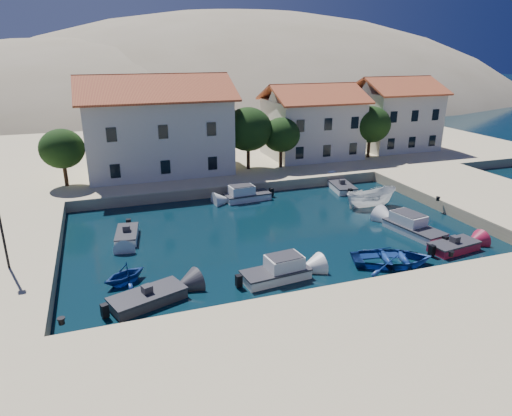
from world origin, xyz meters
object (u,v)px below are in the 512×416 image
(building_mid, at_px, (312,120))
(rowboat_south, at_px, (391,264))
(building_left, at_px, (156,123))
(building_right, at_px, (395,112))
(cabin_cruiser_south, at_px, (276,272))
(cabin_cruiser_east, at_px, (414,228))
(boat_east, at_px, (370,207))

(building_mid, distance_m, rowboat_south, 27.58)
(building_left, height_order, building_mid, building_left)
(building_right, bearing_deg, rowboat_south, -124.62)
(cabin_cruiser_south, bearing_deg, building_mid, 54.42)
(building_left, relative_size, cabin_cruiser_south, 3.45)
(cabin_cruiser_east, bearing_deg, building_right, -41.40)
(building_left, distance_m, cabin_cruiser_east, 27.16)
(building_right, relative_size, boat_east, 1.99)
(building_left, distance_m, cabin_cruiser_south, 25.51)
(building_right, relative_size, rowboat_south, 1.84)
(building_right, height_order, rowboat_south, building_right)
(building_left, relative_size, building_mid, 1.40)
(building_left, bearing_deg, building_mid, 3.18)
(cabin_cruiser_east, bearing_deg, boat_east, -13.27)
(cabin_cruiser_east, bearing_deg, building_mid, -15.80)
(cabin_cruiser_east, bearing_deg, cabin_cruiser_south, 94.61)
(building_right, bearing_deg, cabin_cruiser_east, -121.26)
(building_mid, bearing_deg, building_left, -176.82)
(cabin_cruiser_south, relative_size, rowboat_south, 0.83)
(boat_east, bearing_deg, cabin_cruiser_east, 177.85)
(cabin_cruiser_south, xyz_separation_m, boat_east, (12.73, 9.68, -0.48))
(building_right, xyz_separation_m, cabin_cruiser_east, (-14.22, -23.43, -5.00))
(rowboat_south, bearing_deg, building_right, -16.87)
(building_right, distance_m, cabin_cruiser_east, 27.86)
(building_mid, xyz_separation_m, cabin_cruiser_south, (-14.60, -25.68, -4.75))
(rowboat_south, bearing_deg, building_left, 41.73)
(building_left, distance_m, boat_east, 22.82)
(cabin_cruiser_east, xyz_separation_m, boat_east, (0.35, 6.42, -0.48))
(building_right, xyz_separation_m, boat_east, (-13.87, -17.01, -5.47))
(building_mid, relative_size, boat_east, 2.21)
(building_left, height_order, boat_east, building_left)
(building_mid, relative_size, building_right, 1.11)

